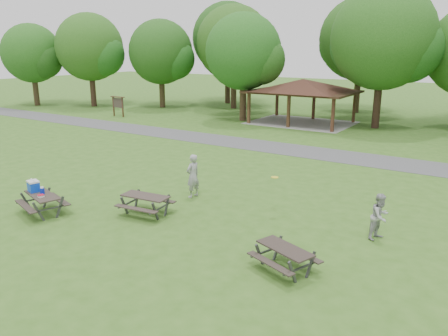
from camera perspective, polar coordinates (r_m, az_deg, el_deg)
ground at (r=16.68m, az=-10.50°, el=-6.88°), size 160.00×160.00×0.00m
asphalt_path at (r=28.00m, az=9.47°, el=2.29°), size 120.00×3.20×0.02m
pavilion at (r=38.20m, az=10.26°, el=10.35°), size 8.60×7.01×3.76m
notice_board at (r=42.64m, az=-13.70°, el=8.29°), size 1.60×0.30×1.88m
tree_row_a at (r=50.93m, az=-17.03°, el=14.62°), size 7.56×7.20×9.97m
tree_row_b at (r=48.43m, az=-8.17°, el=14.53°), size 7.14×6.80×9.28m
tree_row_c at (r=47.10m, az=1.42°, el=15.71°), size 8.19×7.80×10.67m
tree_row_d at (r=38.96m, az=2.69°, el=14.65°), size 6.93×6.60×9.27m
tree_row_e at (r=37.14m, az=20.20°, el=15.29°), size 8.40×8.00×11.02m
tree_deep_a at (r=51.66m, az=0.60°, el=16.34°), size 8.40×8.00×11.38m
tree_deep_b at (r=45.90m, az=17.59°, el=15.48°), size 8.40×8.00×11.13m
tree_flank_left at (r=53.91m, az=-23.73°, el=13.35°), size 6.72×6.40×8.93m
picnic_table_near at (r=18.44m, az=-22.98°, el=-3.20°), size 2.25×2.00×1.32m
picnic_table_middle at (r=17.10m, az=-10.22°, el=-4.15°), size 2.03×1.71×0.81m
picnic_table_far at (r=12.89m, az=7.94°, el=-10.95°), size 2.11×1.90×0.76m
frisbee_in_flight at (r=16.62m, az=6.65°, el=-1.21°), size 0.31×0.31×0.02m
frisbee_thrower at (r=18.77m, az=-4.08°, el=-1.04°), size 0.56×0.76×1.90m
frisbee_catcher at (r=15.60m, az=19.71°, el=-5.99°), size 0.83×0.93×1.60m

